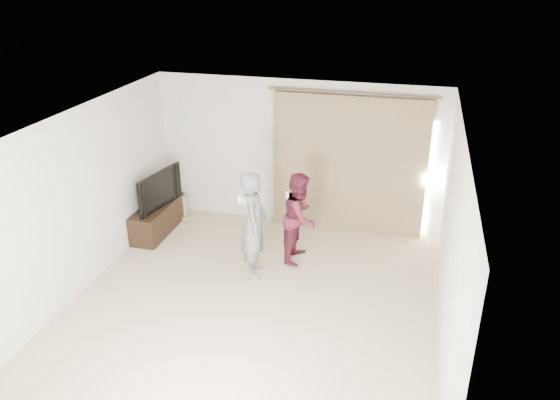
% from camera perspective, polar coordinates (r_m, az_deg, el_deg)
% --- Properties ---
extents(floor, '(5.50, 5.50, 0.00)m').
position_cam_1_polar(floor, '(7.71, -2.93, -11.06)').
color(floor, beige).
rests_on(floor, ground).
extents(wall_back, '(5.00, 0.04, 2.60)m').
position_cam_1_polar(wall_back, '(9.50, 1.84, 4.80)').
color(wall_back, silver).
rests_on(wall_back, ground).
extents(wall_left, '(0.04, 5.50, 2.60)m').
position_cam_1_polar(wall_left, '(8.10, -20.26, -0.27)').
color(wall_left, silver).
rests_on(wall_left, ground).
extents(ceiling, '(5.00, 5.50, 0.01)m').
position_cam_1_polar(ceiling, '(6.57, -3.40, 7.81)').
color(ceiling, white).
rests_on(ceiling, wall_back).
extents(curtain, '(2.80, 0.11, 2.46)m').
position_cam_1_polar(curtain, '(9.32, 7.23, 3.60)').
color(curtain, '#907758').
rests_on(curtain, ground).
extents(tv_console, '(0.45, 1.31, 0.50)m').
position_cam_1_polar(tv_console, '(9.77, -12.65, -1.90)').
color(tv_console, black).
rests_on(tv_console, ground).
extents(tv, '(0.35, 1.12, 0.64)m').
position_cam_1_polar(tv, '(9.54, -12.96, 1.19)').
color(tv, black).
rests_on(tv, tv_console).
extents(scratching_post, '(0.33, 0.33, 0.44)m').
position_cam_1_polar(scratching_post, '(10.25, -10.21, -0.84)').
color(scratching_post, tan).
rests_on(scratching_post, ground).
extents(person_man, '(0.51, 0.67, 1.65)m').
position_cam_1_polar(person_man, '(8.04, -2.69, -2.62)').
color(person_man, slate).
rests_on(person_man, ground).
extents(person_woman, '(0.60, 0.75, 1.45)m').
position_cam_1_polar(person_woman, '(8.50, 2.11, -1.79)').
color(person_woman, '#591B2D').
rests_on(person_woman, ground).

